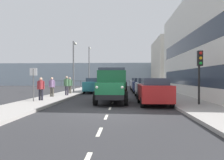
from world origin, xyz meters
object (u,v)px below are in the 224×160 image
(car_white_kerbside_3, at_px, (137,84))
(car_grey_oppositeside_1, at_px, (99,84))
(car_red_kerbside_near, at_px, (154,91))
(lamp_post_promenade, at_px, (74,61))
(pedestrian_couple_b, at_px, (41,87))
(pedestrian_strolling, at_px, (67,84))
(truck_vintage_green, at_px, (112,86))
(car_teal_oppositeside_0, at_px, (94,85))
(car_black_oppositeside_2, at_px, (104,83))
(car_silver_kerbside_1, at_px, (146,87))
(pedestrian_in_dark_coat, at_px, (52,85))
(car_navy_kerbside_2, at_px, (140,85))
(pedestrian_with_bag, at_px, (70,84))
(street_sign, at_px, (33,79))
(traffic_light_near, at_px, (200,66))
(lamp_post_far, at_px, (89,63))

(car_white_kerbside_3, distance_m, car_grey_oppositeside_1, 5.42)
(car_red_kerbside_near, xyz_separation_m, lamp_post_promenade, (7.65, -10.10, 2.75))
(car_red_kerbside_near, relative_size, pedestrian_couple_b, 2.39)
(pedestrian_couple_b, height_order, pedestrian_strolling, pedestrian_strolling)
(car_red_kerbside_near, distance_m, pedestrian_strolling, 8.92)
(truck_vintage_green, relative_size, car_teal_oppositeside_0, 1.27)
(car_red_kerbside_near, xyz_separation_m, car_black_oppositeside_2, (5.41, -22.89, 0.00))
(car_silver_kerbside_1, distance_m, pedestrian_in_dark_coat, 8.09)
(car_red_kerbside_near, bearing_deg, car_silver_kerbside_1, -90.00)
(car_black_oppositeside_2, distance_m, lamp_post_promenade, 13.27)
(car_navy_kerbside_2, xyz_separation_m, car_white_kerbside_3, (0.00, -5.48, 0.00))
(car_black_oppositeside_2, distance_m, pedestrian_with_bag, 15.41)
(car_black_oppositeside_2, relative_size, pedestrian_couple_b, 2.86)
(truck_vintage_green, bearing_deg, car_red_kerbside_near, 160.18)
(pedestrian_with_bag, distance_m, street_sign, 7.33)
(car_navy_kerbside_2, bearing_deg, street_sign, 52.88)
(car_silver_kerbside_1, relative_size, street_sign, 1.91)
(street_sign, bearing_deg, car_grey_oppositeside_1, -99.45)
(car_silver_kerbside_1, xyz_separation_m, car_black_oppositeside_2, (5.41, -17.96, 0.00))
(lamp_post_promenade, distance_m, street_sign, 9.97)
(car_black_oppositeside_2, relative_size, pedestrian_with_bag, 2.82)
(car_grey_oppositeside_1, xyz_separation_m, pedestrian_couple_b, (2.40, 14.98, 0.20))
(car_grey_oppositeside_1, height_order, pedestrian_with_bag, pedestrian_with_bag)
(car_navy_kerbside_2, relative_size, car_grey_oppositeside_1, 0.98)
(pedestrian_couple_b, height_order, traffic_light_near, traffic_light_near)
(car_silver_kerbside_1, relative_size, lamp_post_far, 0.63)
(lamp_post_far, height_order, street_sign, lamp_post_far)
(car_teal_oppositeside_0, xyz_separation_m, pedestrian_with_bag, (2.06, 2.83, 0.21))
(truck_vintage_green, relative_size, street_sign, 2.51)
(pedestrian_strolling, height_order, pedestrian_with_bag, pedestrian_strolling)
(pedestrian_couple_b, bearing_deg, street_sign, 73.43)
(car_silver_kerbside_1, bearing_deg, pedestrian_in_dark_coat, 7.46)
(pedestrian_strolling, bearing_deg, car_teal_oppositeside_0, -108.78)
(car_white_kerbside_3, height_order, pedestrian_in_dark_coat, pedestrian_in_dark_coat)
(car_grey_oppositeside_1, xyz_separation_m, lamp_post_far, (2.29, -4.87, 3.27))
(pedestrian_strolling, bearing_deg, car_black_oppositeside_2, -95.66)
(car_teal_oppositeside_0, distance_m, lamp_post_promenade, 3.56)
(car_white_kerbside_3, bearing_deg, pedestrian_with_bag, 49.70)
(car_black_oppositeside_2, bearing_deg, car_red_kerbside_near, 103.30)
(car_silver_kerbside_1, distance_m, car_white_kerbside_3, 11.49)
(pedestrian_couple_b, xyz_separation_m, traffic_light_near, (-10.40, 1.75, 1.38))
(car_red_kerbside_near, xyz_separation_m, car_white_kerbside_3, (0.00, -16.42, 0.00))
(car_grey_oppositeside_1, relative_size, pedestrian_in_dark_coat, 2.77)
(car_grey_oppositeside_1, bearing_deg, car_black_oppositeside_2, -90.00)
(traffic_light_near, bearing_deg, pedestrian_in_dark_coat, -23.36)
(pedestrian_strolling, bearing_deg, street_sign, 80.06)
(car_navy_kerbside_2, height_order, car_black_oppositeside_2, same)
(car_teal_oppositeside_0, distance_m, lamp_post_far, 11.20)
(truck_vintage_green, height_order, car_black_oppositeside_2, truck_vintage_green)
(car_navy_kerbside_2, bearing_deg, truck_vintage_green, 74.55)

